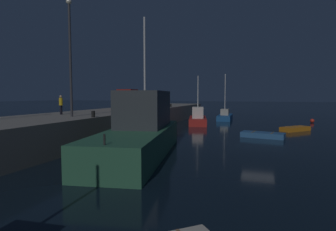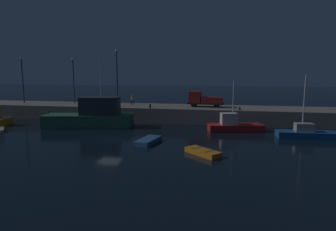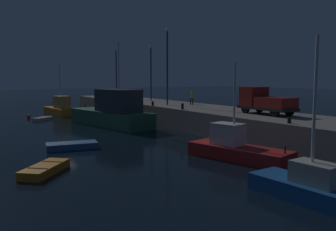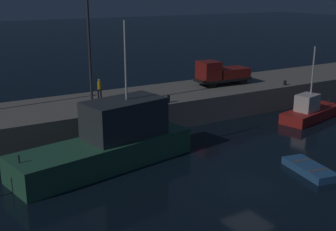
{
  "view_description": "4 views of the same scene",
  "coord_description": "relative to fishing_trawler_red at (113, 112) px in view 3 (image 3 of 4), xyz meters",
  "views": [
    {
      "loc": [
        -22.46,
        -0.37,
        4.02
      ],
      "look_at": [
        3.1,
        8.7,
        2.0
      ],
      "focal_mm": 29.08,
      "sensor_mm": 36.0,
      "label": 1
    },
    {
      "loc": [
        12.86,
        -29.43,
        7.5
      ],
      "look_at": [
        4.88,
        10.4,
        1.53
      ],
      "focal_mm": 29.79,
      "sensor_mm": 36.0,
      "label": 2
    },
    {
      "loc": [
        31.81,
        -7.98,
        5.55
      ],
      "look_at": [
        1.63,
        10.62,
        1.75
      ],
      "focal_mm": 36.99,
      "sensor_mm": 36.0,
      "label": 3
    },
    {
      "loc": [
        -16.56,
        -18.38,
        11.46
      ],
      "look_at": [
        0.45,
        10.49,
        1.82
      ],
      "focal_mm": 46.84,
      "sensor_mm": 36.0,
      "label": 4
    }
  ],
  "objects": [
    {
      "name": "ground_plane",
      "position": [
        5.74,
        -7.58,
        -1.62
      ],
      "size": [
        320.0,
        320.0,
        0.0
      ],
      "primitive_type": "plane",
      "color": "black"
    },
    {
      "name": "dinghy_orange_near",
      "position": [
        10.52,
        -7.87,
        -1.38
      ],
      "size": [
        2.3,
        4.13,
        0.53
      ],
      "color": "#2D6099",
      "rests_on": "ground"
    },
    {
      "name": "rowboat_blue_far",
      "position": [
        16.81,
        -11.3,
        -1.38
      ],
      "size": [
        3.67,
        3.47,
        0.53
      ],
      "color": "orange",
      "rests_on": "ground"
    },
    {
      "name": "fishing_boat_orange",
      "position": [
        20.07,
        0.73,
        -0.86
      ],
      "size": [
        7.6,
        3.93,
        6.68
      ],
      "color": "red",
      "rests_on": "ground"
    },
    {
      "name": "bollard_west",
      "position": [
        7.36,
        4.84,
        1.0
      ],
      "size": [
        0.28,
        0.28,
        0.62
      ],
      "primitive_type": "cylinder",
      "color": "black",
      "rests_on": "pier_quay"
    },
    {
      "name": "lamp_post_west",
      "position": [
        -17.54,
        8.04,
        5.53
      ],
      "size": [
        0.44,
        0.44,
        8.34
      ],
      "color": "#38383D",
      "rests_on": "pier_quay"
    },
    {
      "name": "pier_quay",
      "position": [
        5.74,
        8.14,
        -0.47
      ],
      "size": [
        64.05,
        7.66,
        2.31
      ],
      "color": "gray",
      "rests_on": "ground"
    },
    {
      "name": "bollard_east",
      "position": [
        20.97,
        5.01,
        0.91
      ],
      "size": [
        0.28,
        0.28,
        0.45
      ],
      "primitive_type": "cylinder",
      "color": "black",
      "rests_on": "pier_quay"
    },
    {
      "name": "fishing_trawler_red",
      "position": [
        0.0,
        0.0,
        0.0
      ],
      "size": [
        13.04,
        5.94,
        9.59
      ],
      "color": "#2D6647",
      "rests_on": "ground"
    },
    {
      "name": "mooring_buoy_near",
      "position": [
        -13.63,
        -6.98,
        -1.36
      ],
      "size": [
        0.53,
        0.53,
        0.53
      ],
      "primitive_type": "sphere",
      "color": "red",
      "rests_on": "ground"
    },
    {
      "name": "utility_truck",
      "position": [
        15.46,
        8.36,
        1.87
      ],
      "size": [
        5.8,
        2.36,
        2.47
      ],
      "color": "black",
      "rests_on": "pier_quay"
    },
    {
      "name": "lamp_post_east",
      "position": [
        -8.29,
        9.68,
        5.44
      ],
      "size": [
        0.44,
        0.44,
        8.16
      ],
      "color": "#38383D",
      "rests_on": "pier_quay"
    },
    {
      "name": "lamp_post_central",
      "position": [
        1.29,
        6.69,
        6.01
      ],
      "size": [
        0.44,
        0.44,
        9.25
      ],
      "color": "#38383D",
      "rests_on": "pier_quay"
    },
    {
      "name": "dockworker",
      "position": [
        2.94,
        9.19,
        1.67
      ],
      "size": [
        0.43,
        0.42,
        1.72
      ],
      "color": "black",
      "rests_on": "pier_quay"
    },
    {
      "name": "rowboat_white_mid",
      "position": [
        -10.73,
        -5.66,
        -1.44
      ],
      "size": [
        2.76,
        2.9,
        0.4
      ],
      "color": "beige",
      "rests_on": "ground"
    },
    {
      "name": "fishing_boat_blue",
      "position": [
        -16.31,
        -1.89,
        -0.63
      ],
      "size": [
        7.76,
        3.22,
        7.57
      ],
      "color": "orange",
      "rests_on": "ground"
    },
    {
      "name": "fishing_boat_white",
      "position": [
        28.54,
        -1.88,
        -1.03
      ],
      "size": [
        7.34,
        2.48,
        7.45
      ],
      "color": "#195193",
      "rests_on": "ground"
    },
    {
      "name": "bollard_central",
      "position": [
        1.27,
        4.64,
        0.94
      ],
      "size": [
        0.28,
        0.28,
        0.49
      ],
      "primitive_type": "cylinder",
      "color": "black",
      "rests_on": "pier_quay"
    }
  ]
}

